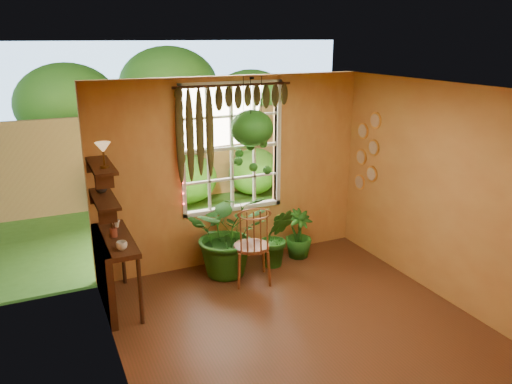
# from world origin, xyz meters

# --- Properties ---
(floor) EXTENTS (4.50, 4.50, 0.00)m
(floor) POSITION_xyz_m (0.00, 0.00, 0.00)
(floor) COLOR #512817
(floor) RESTS_ON ground
(ceiling) EXTENTS (4.50, 4.50, 0.00)m
(ceiling) POSITION_xyz_m (0.00, 0.00, 2.70)
(ceiling) COLOR white
(ceiling) RESTS_ON wall_back
(wall_back) EXTENTS (4.00, 0.00, 4.00)m
(wall_back) POSITION_xyz_m (0.00, 2.25, 1.35)
(wall_back) COLOR gold
(wall_back) RESTS_ON floor
(wall_left) EXTENTS (0.00, 4.50, 4.50)m
(wall_left) POSITION_xyz_m (-2.00, 0.00, 1.35)
(wall_left) COLOR gold
(wall_left) RESTS_ON floor
(wall_right) EXTENTS (0.00, 4.50, 4.50)m
(wall_right) POSITION_xyz_m (2.00, 0.00, 1.35)
(wall_right) COLOR gold
(wall_right) RESTS_ON floor
(window) EXTENTS (1.52, 0.10, 1.86)m
(window) POSITION_xyz_m (0.00, 2.28, 1.70)
(window) COLOR white
(window) RESTS_ON wall_back
(valance_vine) EXTENTS (1.70, 0.12, 1.10)m
(valance_vine) POSITION_xyz_m (-0.08, 2.16, 2.28)
(valance_vine) COLOR #3B1C10
(valance_vine) RESTS_ON window
(string_lights) EXTENTS (0.03, 0.03, 1.54)m
(string_lights) POSITION_xyz_m (-0.76, 2.19, 1.75)
(string_lights) COLOR #FF2633
(string_lights) RESTS_ON window
(wall_plates) EXTENTS (0.04, 0.32, 1.10)m
(wall_plates) POSITION_xyz_m (1.98, 1.79, 1.55)
(wall_plates) COLOR beige
(wall_plates) RESTS_ON wall_right
(counter_ledge) EXTENTS (0.40, 1.20, 0.90)m
(counter_ledge) POSITION_xyz_m (-1.91, 1.60, 0.55)
(counter_ledge) COLOR #3B1C10
(counter_ledge) RESTS_ON floor
(shelf_lower) EXTENTS (0.25, 0.90, 0.04)m
(shelf_lower) POSITION_xyz_m (-1.88, 1.60, 1.40)
(shelf_lower) COLOR #3B1C10
(shelf_lower) RESTS_ON wall_left
(shelf_upper) EXTENTS (0.25, 0.90, 0.04)m
(shelf_upper) POSITION_xyz_m (-1.88, 1.60, 1.80)
(shelf_upper) COLOR #3B1C10
(shelf_upper) RESTS_ON wall_left
(backyard) EXTENTS (14.00, 10.00, 12.00)m
(backyard) POSITION_xyz_m (0.24, 6.87, 1.28)
(backyard) COLOR #285217
(backyard) RESTS_ON ground
(windsor_chair) EXTENTS (0.59, 0.61, 1.29)m
(windsor_chair) POSITION_xyz_m (-0.05, 1.47, 0.37)
(windsor_chair) COLOR brown
(windsor_chair) RESTS_ON floor
(potted_plant_left) EXTENTS (1.34, 1.24, 1.24)m
(potted_plant_left) POSITION_xyz_m (-0.24, 1.83, 0.62)
(potted_plant_left) COLOR #1B4F15
(potted_plant_left) RESTS_ON floor
(potted_plant_mid) EXTENTS (0.59, 0.53, 0.89)m
(potted_plant_mid) POSITION_xyz_m (0.47, 1.78, 0.44)
(potted_plant_mid) COLOR #1B4F15
(potted_plant_mid) RESTS_ON floor
(potted_plant_right) EXTENTS (0.45, 0.45, 0.73)m
(potted_plant_right) POSITION_xyz_m (0.92, 1.92, 0.36)
(potted_plant_right) COLOR #1B4F15
(potted_plant_right) RESTS_ON floor
(hanging_basket) EXTENTS (0.59, 0.59, 1.34)m
(hanging_basket) POSITION_xyz_m (0.20, 2.02, 1.93)
(hanging_basket) COLOR black
(hanging_basket) RESTS_ON ceiling
(cup_a) EXTENTS (0.15, 0.15, 0.10)m
(cup_a) POSITION_xyz_m (-1.78, 1.20, 0.95)
(cup_a) COLOR silver
(cup_a) RESTS_ON counter_ledge
(cup_b) EXTENTS (0.11, 0.11, 0.09)m
(cup_b) POSITION_xyz_m (-1.72, 1.94, 0.95)
(cup_b) COLOR beige
(cup_b) RESTS_ON counter_ledge
(brush_jar) EXTENTS (0.09, 0.09, 0.33)m
(brush_jar) POSITION_xyz_m (-1.80, 1.63, 1.03)
(brush_jar) COLOR brown
(brush_jar) RESTS_ON counter_ledge
(shelf_vase) EXTENTS (0.16, 0.16, 0.15)m
(shelf_vase) POSITION_xyz_m (-1.87, 1.83, 1.49)
(shelf_vase) COLOR #B2AD99
(shelf_vase) RESTS_ON shelf_lower
(tiffany_lamp) EXTENTS (0.17, 0.17, 0.29)m
(tiffany_lamp) POSITION_xyz_m (-1.86, 1.41, 2.03)
(tiffany_lamp) COLOR #533617
(tiffany_lamp) RESTS_ON shelf_upper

